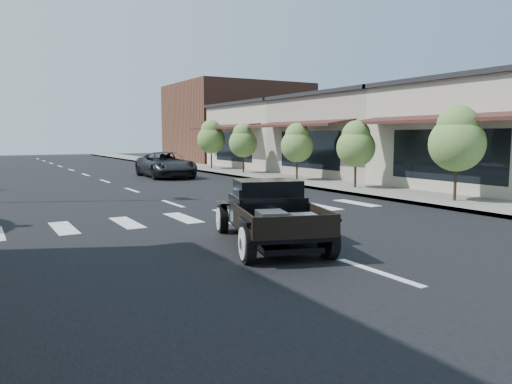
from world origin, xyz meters
TOP-DOWN VIEW (x-y plane):
  - ground at (0.00, 0.00)m, footprint 120.00×120.00m
  - road at (0.00, 15.00)m, footprint 14.00×80.00m
  - road_markings at (0.00, 10.00)m, footprint 12.00×60.00m
  - sidewalk_right at (8.50, 15.00)m, footprint 3.00×80.00m
  - storefront_mid at (15.00, 13.00)m, footprint 10.00×9.00m
  - storefront_far at (15.00, 22.00)m, footprint 10.00×9.00m
  - far_building_right at (15.50, 32.00)m, footprint 11.00×10.00m
  - small_tree_a at (8.30, 2.13)m, footprint 1.86×1.86m
  - small_tree_b at (8.30, 7.21)m, footprint 1.64×1.64m
  - small_tree_c at (8.30, 11.63)m, footprint 1.64×1.64m
  - small_tree_d at (8.30, 17.36)m, footprint 1.72×1.72m
  - small_tree_e at (8.30, 21.96)m, footprint 1.90×1.90m
  - hotrod_pickup at (-0.48, -0.20)m, footprint 3.01×4.50m
  - second_car at (3.59, 17.87)m, footprint 2.56×5.23m

SIDE VIEW (x-z plane):
  - ground at x=0.00m, z-range 0.00..0.00m
  - road_markings at x=0.00m, z-range -0.03..0.03m
  - road at x=0.00m, z-range 0.00..0.02m
  - sidewalk_right at x=8.50m, z-range 0.00..0.15m
  - hotrod_pickup at x=-0.48m, z-range 0.00..1.43m
  - second_car at x=3.59m, z-range 0.00..1.43m
  - small_tree_b at x=8.30m, z-range 0.15..2.89m
  - small_tree_c at x=8.30m, z-range 0.15..2.89m
  - small_tree_d at x=8.30m, z-range 0.15..3.01m
  - small_tree_a at x=8.30m, z-range 0.15..3.25m
  - small_tree_e at x=8.30m, z-range 0.15..3.32m
  - storefront_mid at x=15.00m, z-range 0.00..4.50m
  - storefront_far at x=15.00m, z-range 0.00..4.50m
  - far_building_right at x=15.50m, z-range 0.00..7.00m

